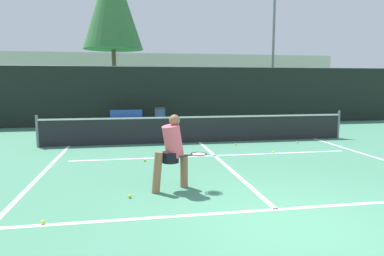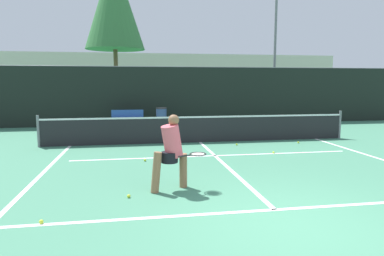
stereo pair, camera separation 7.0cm
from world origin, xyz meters
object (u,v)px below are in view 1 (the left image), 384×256
(player_practicing, at_px, (172,150))
(courtside_bench, at_px, (126,118))
(trash_bin, at_px, (160,118))
(parked_car, at_px, (230,106))

(player_practicing, distance_m, courtside_bench, 9.77)
(trash_bin, xyz_separation_m, parked_car, (4.88, 4.80, 0.18))
(courtside_bench, distance_m, trash_bin, 1.60)
(player_practicing, relative_size, courtside_bench, 1.01)
(player_practicing, bearing_deg, parked_car, 45.85)
(player_practicing, distance_m, parked_car, 15.43)
(player_practicing, height_order, trash_bin, player_practicing)
(trash_bin, distance_m, parked_car, 6.85)
(player_practicing, bearing_deg, trash_bin, 63.19)
(courtside_bench, xyz_separation_m, trash_bin, (1.60, -0.06, 0.01))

